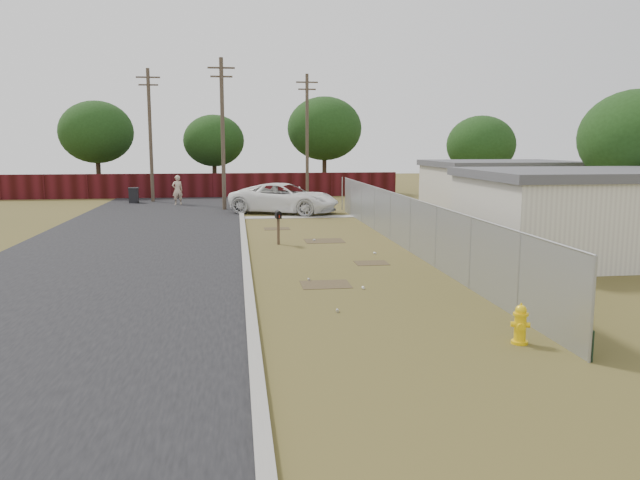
{
  "coord_description": "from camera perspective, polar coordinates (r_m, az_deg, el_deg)",
  "views": [
    {
      "loc": [
        -3.29,
        -22.23,
        4.0
      ],
      "look_at": [
        -0.79,
        -3.74,
        1.1
      ],
      "focal_mm": 35.0,
      "sensor_mm": 36.0,
      "label": 1
    }
  ],
  "objects": [
    {
      "name": "pickup_truck",
      "position": [
        36.07,
        -3.26,
        3.83
      ],
      "size": [
        6.88,
        5.42,
        1.74
      ],
      "primitive_type": "imported",
      "rotation": [
        0.0,
        0.0,
        1.1
      ],
      "color": "white",
      "rests_on": "ground"
    },
    {
      "name": "street",
      "position": [
        30.74,
        -14.11,
        1.12
      ],
      "size": [
        15.1,
        60.0,
        0.12
      ],
      "color": "black",
      "rests_on": "ground"
    },
    {
      "name": "trash_bin",
      "position": [
        44.13,
        -16.67,
        3.95
      ],
      "size": [
        0.72,
        0.75,
        1.04
      ],
      "color": "black",
      "rests_on": "ground"
    },
    {
      "name": "horizon_trees",
      "position": [
        45.98,
        -2.58,
        9.6
      ],
      "size": [
        33.32,
        31.94,
        7.78
      ],
      "color": "#352818",
      "rests_on": "ground"
    },
    {
      "name": "houses",
      "position": [
        28.6,
        19.38,
        3.44
      ],
      "size": [
        9.3,
        17.24,
        3.1
      ],
      "color": "silver",
      "rests_on": "ground"
    },
    {
      "name": "fire_hydrant",
      "position": [
        13.25,
        17.85,
        -7.39
      ],
      "size": [
        0.43,
        0.43,
        0.84
      ],
      "color": "yellow",
      "rests_on": "ground"
    },
    {
      "name": "scattered_litter",
      "position": [
        19.84,
        1.76,
        -2.68
      ],
      "size": [
        3.0,
        11.14,
        0.07
      ],
      "color": "beige",
      "rests_on": "ground"
    },
    {
      "name": "ground",
      "position": [
        22.83,
        0.71,
        -1.26
      ],
      "size": [
        120.0,
        120.0,
        0.0
      ],
      "primitive_type": "plane",
      "color": "brown",
      "rests_on": "ground"
    },
    {
      "name": "mailbox",
      "position": [
        24.83,
        -3.84,
        2.05
      ],
      "size": [
        0.24,
        0.59,
        1.36
      ],
      "color": "brown",
      "rests_on": "ground"
    },
    {
      "name": "privacy_fence",
      "position": [
        47.41,
        -11.0,
        4.92
      ],
      "size": [
        30.0,
        0.12,
        1.8
      ],
      "primitive_type": "cube",
      "color": "#460F13",
      "rests_on": "ground"
    },
    {
      "name": "chainlink_fence",
      "position": [
        24.34,
        7.65,
        1.19
      ],
      "size": [
        0.1,
        27.06,
        2.02
      ],
      "color": "#95989D",
      "rests_on": "ground"
    },
    {
      "name": "pedestrian",
      "position": [
        41.99,
        -12.9,
        4.47
      ],
      "size": [
        0.83,
        0.68,
        1.94
      ],
      "primitive_type": "imported",
      "rotation": [
        0.0,
        0.0,
        3.5
      ],
      "color": "beige",
      "rests_on": "ground"
    },
    {
      "name": "utility_poles",
      "position": [
        42.91,
        -8.32,
        9.66
      ],
      "size": [
        12.6,
        8.24,
        9.0
      ],
      "color": "#4E3F34",
      "rests_on": "ground"
    }
  ]
}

